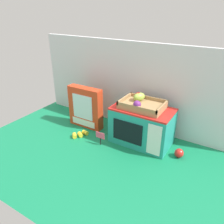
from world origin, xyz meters
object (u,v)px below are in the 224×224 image
(cookie_set_box, at_px, (85,107))
(food_groups_crate, at_px, (141,104))
(loose_toy_banana, at_px, (80,134))
(price_sign, at_px, (100,137))
(loose_toy_apple, at_px, (179,153))
(toy_microwave, at_px, (142,126))

(cookie_set_box, bearing_deg, food_groups_crate, 3.57)
(loose_toy_banana, bearing_deg, cookie_set_box, 110.45)
(loose_toy_banana, bearing_deg, food_groups_crate, 24.28)
(price_sign, bearing_deg, loose_toy_apple, 16.18)
(toy_microwave, height_order, price_sign, toy_microwave)
(toy_microwave, bearing_deg, loose_toy_banana, -158.12)
(loose_toy_banana, bearing_deg, loose_toy_apple, 10.80)
(food_groups_crate, distance_m, cookie_set_box, 0.49)
(toy_microwave, bearing_deg, loose_toy_apple, -6.93)
(loose_toy_apple, bearing_deg, price_sign, -163.82)
(toy_microwave, relative_size, loose_toy_banana, 3.38)
(toy_microwave, distance_m, loose_toy_banana, 0.48)
(toy_microwave, bearing_deg, price_sign, -141.16)
(price_sign, relative_size, loose_toy_apple, 1.67)
(food_groups_crate, xyz_separation_m, cookie_set_box, (-0.47, -0.03, -0.13))
(price_sign, bearing_deg, food_groups_crate, 43.11)
(food_groups_crate, bearing_deg, loose_toy_apple, -8.85)
(cookie_set_box, relative_size, loose_toy_banana, 2.69)
(cookie_set_box, distance_m, loose_toy_banana, 0.22)
(toy_microwave, bearing_deg, food_groups_crate, 145.50)
(cookie_set_box, distance_m, price_sign, 0.32)
(toy_microwave, relative_size, price_sign, 4.17)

